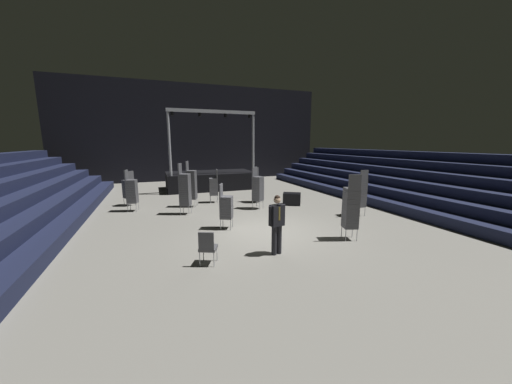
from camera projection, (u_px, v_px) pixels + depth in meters
ground_plane at (265, 232)px, 10.12m from camera, size 22.00×30.00×0.10m
arena_end_wall at (198, 133)px, 23.19m from camera, size 22.00×0.30×8.00m
bleacher_bank_right at (416, 180)px, 13.83m from camera, size 4.50×24.00×2.70m
stage_riser at (211, 179)px, 19.19m from camera, size 5.94×3.19×5.24m
man_with_tie at (277, 221)px, 7.81m from camera, size 0.57×0.30×1.76m
chair_stack_front_left at (129, 188)px, 13.93m from camera, size 0.62×0.62×1.79m
chair_stack_front_right at (351, 207)px, 9.01m from camera, size 0.55×0.55×2.22m
chair_stack_mid_left at (258, 188)px, 13.26m from camera, size 0.62×0.62×2.05m
chair_stack_mid_right at (132, 191)px, 12.77m from camera, size 0.53×0.53×1.96m
chair_stack_mid_centre at (191, 184)px, 13.62m from camera, size 0.58×0.58×2.31m
chair_stack_rear_left at (226, 206)px, 10.20m from camera, size 0.59×0.59×1.71m
chair_stack_rear_right at (257, 185)px, 14.71m from camera, size 0.55×0.55×1.88m
chair_stack_rear_centre at (360, 193)px, 11.99m from camera, size 0.45×0.45×2.05m
chair_stack_aisle_left at (214, 186)px, 14.66m from camera, size 0.50×0.50×1.79m
chair_stack_aisle_right at (185, 189)px, 12.21m from camera, size 0.58×0.58×2.31m
equipment_road_case at (292, 199)px, 14.23m from camera, size 1.08×0.98×0.62m
loose_chair_near_man at (208, 246)px, 7.19m from camera, size 0.58×0.58×0.95m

